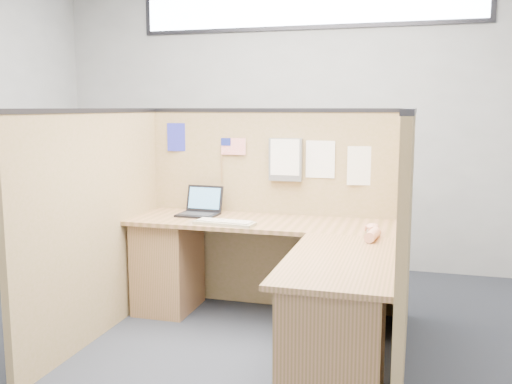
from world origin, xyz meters
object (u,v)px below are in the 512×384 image
(keyboard, at_px, (225,223))
(mouse, at_px, (373,230))
(laptop, at_px, (200,208))
(l_desk, at_px, (274,284))

(keyboard, height_order, mouse, mouse)
(mouse, bearing_deg, keyboard, 180.00)
(laptop, bearing_deg, l_desk, -32.48)
(l_desk, xyz_separation_m, keyboard, (-0.41, 0.19, 0.35))
(l_desk, bearing_deg, keyboard, 154.98)
(laptop, relative_size, keyboard, 0.68)
(l_desk, relative_size, mouse, 20.11)
(laptop, distance_m, keyboard, 0.43)
(keyboard, bearing_deg, mouse, 5.30)
(keyboard, distance_m, mouse, 1.01)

